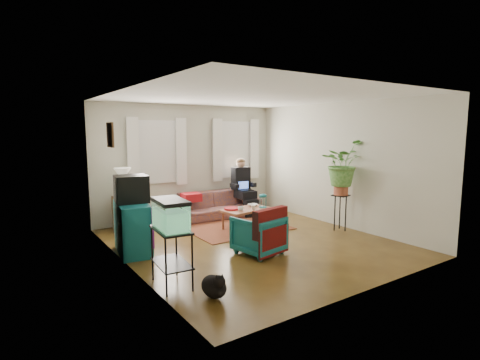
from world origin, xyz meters
TOP-DOWN VIEW (x-y plane):
  - floor at (0.00, 0.00)m, footprint 4.50×5.00m
  - ceiling at (0.00, 0.00)m, footprint 4.50×5.00m
  - wall_back at (0.00, 2.50)m, footprint 4.50×0.01m
  - wall_front at (0.00, -2.50)m, footprint 4.50×0.01m
  - wall_left at (-2.25, 0.00)m, footprint 0.01×5.00m
  - wall_right at (2.25, 0.00)m, footprint 0.01×5.00m
  - window_left at (-0.80, 2.48)m, footprint 1.08×0.04m
  - window_right at (1.25, 2.48)m, footprint 1.08×0.04m
  - curtains_left at (-0.80, 2.40)m, footprint 1.36×0.06m
  - curtains_right at (1.25, 2.40)m, footprint 1.36×0.06m
  - picture_frame at (-2.21, 0.85)m, footprint 0.04×0.32m
  - area_rug at (0.31, 1.03)m, footprint 2.01×1.61m
  - sofa at (0.42, 2.05)m, footprint 2.12×0.96m
  - seated_person at (1.16, 2.00)m, footprint 0.56×0.67m
  - side_table at (-1.65, 2.20)m, footprint 0.55×0.55m
  - table_lamp at (-1.65, 2.20)m, footprint 0.41×0.41m
  - dresser at (-1.99, 0.63)m, footprint 0.59×0.99m
  - crt_tv at (-1.96, 0.72)m, footprint 0.57×0.53m
  - aquarium_stand at (-2.00, -0.97)m, footprint 0.44×0.71m
  - aquarium at (-2.00, -0.97)m, footprint 0.40×0.65m
  - black_cat at (-1.73, -1.60)m, footprint 0.33×0.45m
  - armchair at (-0.28, -0.56)m, footprint 0.80×0.76m
  - serape_throw at (-0.23, -0.83)m, footprint 0.73×0.29m
  - coffee_table at (0.46, 0.85)m, footprint 1.07×0.68m
  - cup_a at (0.24, 0.73)m, footprint 0.13×0.13m
  - cup_b at (0.53, 0.70)m, footprint 0.10×0.10m
  - bowl at (0.72, 0.98)m, footprint 0.22×0.22m
  - snack_tray at (0.17, 0.96)m, footprint 0.35×0.35m
  - birdcage at (0.82, 0.76)m, footprint 0.19×0.19m
  - plant_stand at (1.97, -0.33)m, footprint 0.37×0.37m
  - potted_plant at (1.97, -0.33)m, footprint 0.98×0.89m

SIDE VIEW (x-z plane):
  - floor at x=0.00m, z-range -0.01..0.01m
  - area_rug at x=0.31m, z-range 0.00..0.01m
  - black_cat at x=-1.73m, z-range 0.00..0.35m
  - coffee_table at x=0.46m, z-range 0.00..0.42m
  - side_table at x=-1.65m, z-range 0.00..0.67m
  - armchair at x=-0.28m, z-range 0.00..0.71m
  - plant_stand at x=1.97m, z-range 0.00..0.73m
  - aquarium_stand at x=-2.00m, z-range 0.00..0.76m
  - sofa at x=0.42m, z-range 0.00..0.81m
  - dresser at x=-1.99m, z-range 0.00..0.84m
  - snack_tray at x=0.17m, z-range 0.42..0.46m
  - bowl at x=0.72m, z-range 0.42..0.47m
  - cup_b at x=0.53m, z-range 0.42..0.51m
  - cup_a at x=0.24m, z-range 0.42..0.51m
  - serape_throw at x=-0.23m, z-range 0.21..0.79m
  - birdcage at x=0.82m, z-range 0.42..0.71m
  - seated_person at x=1.16m, z-range 0.00..1.23m
  - table_lamp at x=-1.65m, z-range 0.65..1.26m
  - aquarium at x=-2.00m, z-range 0.76..1.16m
  - crt_tv at x=-1.96m, z-range 0.84..1.29m
  - potted_plant at x=1.97m, z-range 0.77..1.70m
  - wall_back at x=0.00m, z-range 0.00..2.60m
  - wall_front at x=0.00m, z-range 0.00..2.60m
  - wall_left at x=-2.25m, z-range 0.00..2.60m
  - wall_right at x=2.25m, z-range 0.00..2.60m
  - curtains_left at x=-0.80m, z-range 0.80..2.30m
  - curtains_right at x=1.25m, z-range 0.80..2.30m
  - window_left at x=-0.80m, z-range 0.86..2.24m
  - window_right at x=1.25m, z-range 0.86..2.24m
  - picture_frame at x=-2.21m, z-range 1.75..2.15m
  - ceiling at x=0.00m, z-range 2.60..2.60m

